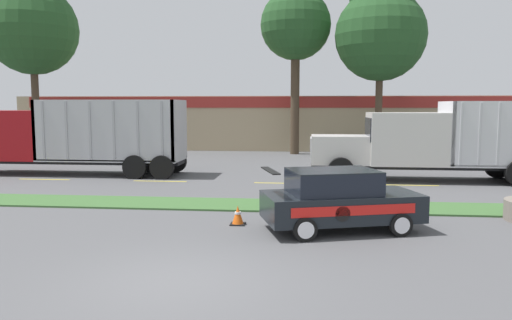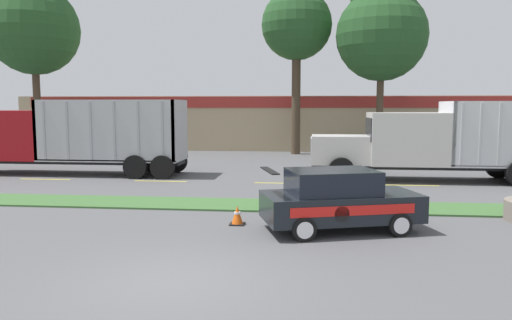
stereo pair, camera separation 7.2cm
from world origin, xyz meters
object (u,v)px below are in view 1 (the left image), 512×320
object	(u,v)px
dump_truck_lead	(428,145)
rally_car	(339,200)
dump_truck_mid	(37,140)
traffic_cone	(238,215)

from	to	relation	value
dump_truck_lead	rally_car	distance (m)	10.46
dump_truck_lead	dump_truck_mid	xyz separation A→B (m)	(-18.48, 0.41, 0.04)
rally_car	traffic_cone	world-z (taller)	rally_car
dump_truck_mid	rally_car	distance (m)	17.13
rally_car	traffic_cone	xyz separation A→B (m)	(-2.78, 0.37, -0.58)
dump_truck_mid	traffic_cone	xyz separation A→B (m)	(11.23, -9.45, -1.40)
dump_truck_mid	traffic_cone	world-z (taller)	dump_truck_mid
dump_truck_lead	traffic_cone	xyz separation A→B (m)	(-7.25, -9.04, -1.36)
dump_truck_lead	rally_car	bearing A→B (deg)	-115.41
rally_car	dump_truck_mid	bearing A→B (deg)	144.95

